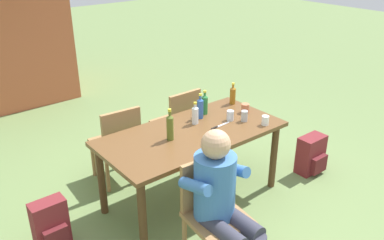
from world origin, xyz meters
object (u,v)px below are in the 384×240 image
(chair_near_left, at_px, (212,208))
(bottle_amber, at_px, (233,95))
(cup_glass, at_px, (230,115))
(bottle_green, at_px, (205,104))
(dining_table, at_px, (192,140))
(cup_steel, at_px, (244,116))
(bottle_olive, at_px, (170,127))
(cup_white, at_px, (265,120))
(table_knife, at_px, (219,126))
(chair_far_left, at_px, (118,141))
(backpack_by_far_side, at_px, (51,226))
(person_in_white_shirt, at_px, (221,197))
(cup_terracotta, at_px, (245,108))
(bottle_blue, at_px, (200,108))
(chair_far_right, at_px, (179,121))
(bottle_clear, at_px, (195,114))
(backpack_by_near_side, at_px, (311,155))

(chair_near_left, height_order, bottle_amber, bottle_amber)
(bottle_amber, distance_m, cup_glass, 0.44)
(bottle_amber, height_order, bottle_green, bottle_green)
(dining_table, bearing_deg, cup_steel, -14.15)
(bottle_olive, xyz_separation_m, cup_steel, (0.80, -0.14, -0.07))
(cup_white, bearing_deg, dining_table, 153.17)
(cup_white, height_order, table_knife, cup_white)
(bottle_amber, bearing_deg, cup_glass, -137.00)
(chair_far_left, xyz_separation_m, backpack_by_far_side, (-0.96, -0.53, -0.27))
(chair_far_left, relative_size, backpack_by_far_side, 1.92)
(person_in_white_shirt, relative_size, cup_white, 12.64)
(bottle_amber, bearing_deg, bottle_olive, -165.55)
(person_in_white_shirt, bearing_deg, cup_white, 26.27)
(backpack_by_far_side, bearing_deg, dining_table, -8.37)
(cup_terracotta, bearing_deg, table_knife, -169.40)
(bottle_blue, relative_size, backpack_by_far_side, 0.58)
(dining_table, distance_m, chair_far_right, 0.85)
(bottle_olive, relative_size, backpack_by_far_side, 0.66)
(chair_near_left, xyz_separation_m, cup_glass, (0.84, 0.70, 0.32))
(dining_table, height_order, chair_far_right, chair_far_right)
(person_in_white_shirt, xyz_separation_m, backpack_by_far_side, (-0.96, 1.04, -0.44))
(bottle_blue, distance_m, backpack_by_far_side, 1.74)
(bottle_clear, xyz_separation_m, cup_steel, (0.42, -0.26, -0.04))
(bottle_olive, xyz_separation_m, backpack_by_far_side, (-1.11, 0.20, -0.67))
(chair_near_left, xyz_separation_m, backpack_by_near_side, (1.74, 0.30, -0.28))
(bottle_amber, bearing_deg, dining_table, -161.29)
(bottle_green, xyz_separation_m, cup_steel, (0.19, -0.39, -0.06))
(person_in_white_shirt, distance_m, bottle_olive, 0.88)
(chair_far_right, relative_size, bottle_green, 3.42)
(chair_far_left, xyz_separation_m, cup_white, (1.05, -1.06, 0.31))
(bottle_amber, distance_m, table_knife, 0.62)
(bottle_olive, height_order, cup_terracotta, bottle_olive)
(bottle_amber, xyz_separation_m, cup_terracotta, (-0.07, -0.26, -0.06))
(bottle_amber, height_order, table_knife, bottle_amber)
(bottle_clear, distance_m, backpack_by_far_side, 1.63)
(bottle_amber, bearing_deg, cup_white, -102.59)
(table_knife, height_order, backpack_by_near_side, table_knife)
(bottle_amber, height_order, backpack_by_near_side, bottle_amber)
(chair_far_left, relative_size, table_knife, 3.61)
(bottle_amber, distance_m, cup_white, 0.61)
(chair_far_left, bearing_deg, cup_white, -45.34)
(chair_far_right, xyz_separation_m, backpack_by_near_side, (0.96, -1.16, -0.28))
(bottle_amber, bearing_deg, bottle_blue, -172.20)
(chair_near_left, distance_m, backpack_by_near_side, 1.79)
(dining_table, height_order, cup_glass, cup_glass)
(dining_table, relative_size, table_knife, 7.28)
(chair_far_left, bearing_deg, bottle_olive, -78.57)
(bottle_green, height_order, cup_glass, bottle_green)
(bottle_amber, bearing_deg, chair_near_left, -139.45)
(backpack_by_near_side, bearing_deg, bottle_blue, 150.48)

